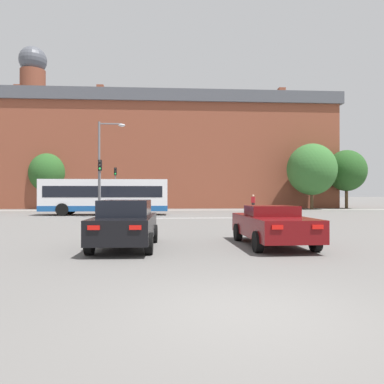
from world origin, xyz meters
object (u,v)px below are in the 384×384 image
Objects in this scene: traffic_light_near_left at (100,179)px; pedestrian_waiting at (253,201)px; car_roadster_right at (272,225)px; pedestrian_walking_east at (158,200)px; bus_crossing_lead at (105,196)px; traffic_light_far_left at (115,182)px; car_saloon_left at (125,224)px; street_lamp_junction at (104,159)px.

traffic_light_near_left is 18.11m from pedestrian_waiting.
pedestrian_walking_east is at bearing 98.07° from car_roadster_right.
car_roadster_right is 27.69m from pedestrian_walking_east.
bus_crossing_lead is 16.28m from pedestrian_waiting.
traffic_light_far_left reaches higher than car_roadster_right.
bus_crossing_lead is at bearing -152.82° from pedestrian_walking_east.
bus_crossing_lead is at bearing 92.43° from traffic_light_near_left.
street_lamp_junction is (-3.36, 15.86, 3.54)m from car_saloon_left.
pedestrian_waiting is (10.44, 27.02, 0.18)m from car_saloon_left.
street_lamp_junction reaches higher than pedestrian_walking_east.
bus_crossing_lead is 2.29× the size of traffic_light_far_left.
pedestrian_walking_east reaches higher than car_roadster_right.
bus_crossing_lead is at bearing -88.09° from traffic_light_far_left.
bus_crossing_lead is 5.71× the size of pedestrian_walking_east.
car_saloon_left is 1.03× the size of traffic_light_near_left.
bus_crossing_lead is 1.44× the size of street_lamp_junction.
bus_crossing_lead is at bearing 55.25° from pedestrian_waiting.
car_roadster_right is 2.56× the size of pedestrian_walking_east.
car_saloon_left is 0.98× the size of traffic_light_far_left.
street_lamp_junction is at bearing 103.19° from car_saloon_left.
traffic_light_far_left reaches higher than traffic_light_near_left.
traffic_light_near_left is at bearing -87.93° from traffic_light_far_left.
traffic_light_far_left is at bearing 107.14° from car_roadster_right.
street_lamp_junction is at bearing 24.88° from traffic_light_near_left.
car_roadster_right is 1.08× the size of traffic_light_near_left.
car_saloon_left is 16.28m from traffic_light_near_left.
car_saloon_left is 16.59m from street_lamp_junction.
bus_crossing_lead is (-3.75, 19.06, 0.77)m from car_saloon_left.
traffic_light_near_left reaches higher than car_saloon_left.
street_lamp_junction is at bearing 116.45° from car_roadster_right.
car_roadster_right is at bearing -117.62° from pedestrian_walking_east.
car_saloon_left is 27.56m from pedestrian_walking_east.
traffic_light_near_left reaches higher than pedestrian_waiting.
street_lamp_junction reaches higher than car_roadster_right.
bus_crossing_lead is 9.44m from pedestrian_walking_east.
traffic_light_near_left reaches higher than bus_crossing_lead.
pedestrian_waiting is (5.56, 26.78, 0.27)m from car_roadster_right.
traffic_light_near_left is at bearing 104.16° from car_saloon_left.
traffic_light_near_left is at bearing 117.36° from car_roadster_right.
traffic_light_far_left is at bearing 26.70° from pedestrian_waiting.
pedestrian_waiting is (14.19, 7.96, -0.59)m from bus_crossing_lead.
traffic_light_far_left is at bearing 99.74° from car_saloon_left.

